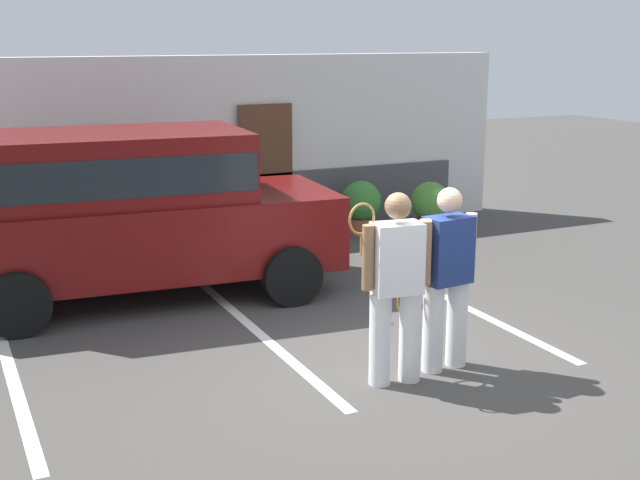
{
  "coord_description": "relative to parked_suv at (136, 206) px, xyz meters",
  "views": [
    {
      "loc": [
        -3.97,
        -6.6,
        3.16
      ],
      "look_at": [
        -0.29,
        1.2,
        1.05
      ],
      "focal_mm": 47.25,
      "sensor_mm": 36.0,
      "label": 1
    }
  ],
  "objects": [
    {
      "name": "parking_stripe_2",
      "position": [
        3.41,
        -1.86,
        -1.14
      ],
      "size": [
        0.12,
        4.4,
        0.01
      ],
      "primitive_type": "cube",
      "color": "silver",
      "rests_on": "ground_plane"
    },
    {
      "name": "ground_plane",
      "position": [
        1.73,
        -3.36,
        -1.15
      ],
      "size": [
        40.0,
        40.0,
        0.0
      ],
      "primitive_type": "plane",
      "color": "#423F3D"
    },
    {
      "name": "parked_suv",
      "position": [
        0.0,
        0.0,
        0.0
      ],
      "size": [
        4.74,
        2.46,
        2.05
      ],
      "rotation": [
        0.0,
        0.0,
        -0.08
      ],
      "color": "#590C0C",
      "rests_on": "ground_plane"
    },
    {
      "name": "parking_stripe_0",
      "position": [
        -1.71,
        -1.86,
        -1.14
      ],
      "size": [
        0.12,
        4.4,
        0.01
      ],
      "primitive_type": "cube",
      "color": "silver",
      "rests_on": "ground_plane"
    },
    {
      "name": "tennis_player_woman",
      "position": [
        2.12,
        -3.54,
        -0.22
      ],
      "size": [
        0.92,
        0.32,
        1.78
      ],
      "rotation": [
        0.0,
        0.0,
        3.24
      ],
      "color": "white",
      "rests_on": "ground_plane"
    },
    {
      "name": "tennis_player_man",
      "position": [
        1.51,
        -3.63,
        -0.2
      ],
      "size": [
        0.79,
        0.34,
        1.8
      ],
      "rotation": [
        0.0,
        0.0,
        3.01
      ],
      "color": "white",
      "rests_on": "ground_plane"
    },
    {
      "name": "house_frontage",
      "position": [
        1.74,
        2.65,
        0.2
      ],
      "size": [
        10.47,
        0.4,
        2.85
      ],
      "color": "white",
      "rests_on": "ground_plane"
    },
    {
      "name": "potted_plant_by_porch",
      "position": [
        4.06,
        1.84,
        -0.66
      ],
      "size": [
        0.66,
        0.66,
        0.87
      ],
      "color": "#9E5638",
      "rests_on": "ground_plane"
    },
    {
      "name": "potted_plant_secondary",
      "position": [
        5.13,
        1.44,
        -0.68
      ],
      "size": [
        0.64,
        0.64,
        0.84
      ],
      "color": "brown",
      "rests_on": "ground_plane"
    },
    {
      "name": "parking_stripe_1",
      "position": [
        0.85,
        -1.86,
        -1.14
      ],
      "size": [
        0.12,
        4.4,
        0.01
      ],
      "primitive_type": "cube",
      "color": "silver",
      "rests_on": "ground_plane"
    }
  ]
}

